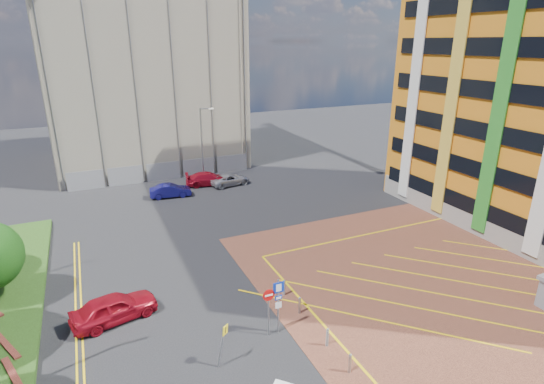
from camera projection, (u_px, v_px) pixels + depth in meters
ground at (277, 346)px, 21.46m from camera, size 140.00×140.00×0.00m
forecourt at (478, 285)px, 26.86m from camera, size 26.00×26.00×0.02m
lamp_back at (203, 142)px, 45.63m from camera, size 1.53×0.16×8.00m
sign_cluster at (275, 302)px, 21.76m from camera, size 1.17×0.12×3.20m
warning_sign at (223, 341)px, 19.72m from camera, size 0.68×0.40×2.25m
bollard_row at (334, 346)px, 20.76m from camera, size 0.14×11.14×0.90m
construction_building at (141, 72)px, 52.13m from camera, size 21.20×19.20×22.00m
construction_fence at (173, 170)px, 47.28m from camera, size 21.60×0.06×2.00m
car_red_left at (114, 308)px, 23.26m from camera, size 4.90×2.84×1.57m
car_blue_back at (170, 191)px, 41.85m from camera, size 4.12×1.86×1.31m
car_red_back at (209, 179)px, 45.34m from camera, size 5.10×2.77×1.40m
car_silver_back at (230, 180)px, 45.37m from camera, size 4.57×2.67×1.19m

